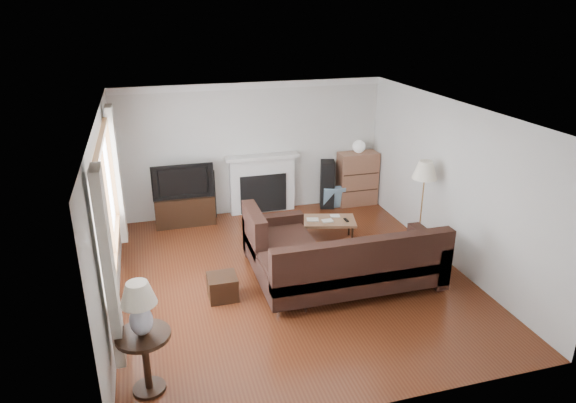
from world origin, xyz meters
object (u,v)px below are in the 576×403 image
object	(u,v)px
coffee_table	(326,230)
floor_lamp	(422,207)
tv_stand	(185,210)
side_table	(146,362)
sectional_sofa	(352,261)
bookshelf	(357,179)

from	to	relation	value
coffee_table	floor_lamp	xyz separation A→B (m)	(1.33, -0.79, 0.58)
tv_stand	coffee_table	bearing A→B (deg)	-32.02
tv_stand	side_table	bearing A→B (deg)	-100.24
tv_stand	sectional_sofa	distance (m)	3.67
tv_stand	side_table	world-z (taller)	side_table
coffee_table	floor_lamp	world-z (taller)	floor_lamp
tv_stand	floor_lamp	xyz separation A→B (m)	(3.58, -2.20, 0.50)
coffee_table	sectional_sofa	bearing A→B (deg)	-82.17
sectional_sofa	side_table	xyz separation A→B (m)	(-2.85, -1.31, -0.10)
sectional_sofa	coffee_table	world-z (taller)	sectional_sofa
sectional_sofa	floor_lamp	distance (m)	1.77
floor_lamp	side_table	xyz separation A→B (m)	(-4.37, -2.15, -0.42)
floor_lamp	side_table	world-z (taller)	floor_lamp
sectional_sofa	coffee_table	distance (m)	1.66
bookshelf	floor_lamp	xyz separation A→B (m)	(0.14, -2.25, 0.24)
tv_stand	side_table	distance (m)	4.42
bookshelf	side_table	distance (m)	6.11
floor_lamp	tv_stand	bearing A→B (deg)	148.45
bookshelf	side_table	world-z (taller)	bookshelf
bookshelf	sectional_sofa	size ratio (longest dim) A/B	0.39
tv_stand	floor_lamp	bearing A→B (deg)	-31.55
bookshelf	floor_lamp	size ratio (longest dim) A/B	0.69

